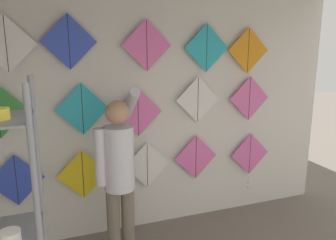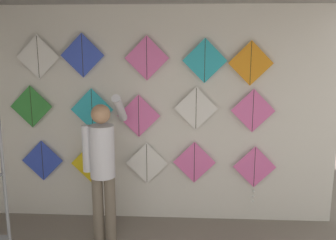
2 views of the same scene
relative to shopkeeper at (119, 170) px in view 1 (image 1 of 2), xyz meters
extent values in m
cube|color=silver|center=(0.41, 0.67, 0.40)|extent=(4.94, 0.06, 2.80)
cylinder|color=white|center=(-0.79, -1.29, 0.23)|extent=(0.10, 0.10, 0.06)
cylinder|color=yellow|center=(-0.78, -1.25, 0.83)|extent=(0.09, 0.09, 0.05)
cylinder|color=#726656|center=(-0.07, -0.02, -0.59)|extent=(0.13, 0.13, 0.81)
cylinder|color=#726656|center=(0.07, -0.01, -0.59)|extent=(0.13, 0.13, 0.81)
cylinder|color=silver|center=(0.00, -0.01, 0.12)|extent=(0.29, 0.29, 0.61)
sphere|color=tan|center=(0.00, -0.01, 0.55)|extent=(0.22, 0.22, 0.22)
cylinder|color=silver|center=(-0.17, -0.02, 0.15)|extent=(0.10, 0.10, 0.54)
cylinder|color=silver|center=(0.17, 0.22, 0.58)|extent=(0.10, 0.50, 0.39)
cube|color=blue|center=(-0.95, 0.58, -0.20)|extent=(0.55, 0.01, 0.55)
cylinder|color=black|center=(-0.95, 0.58, -0.20)|extent=(0.01, 0.01, 0.53)
cube|color=yellow|center=(-0.29, 0.58, -0.23)|extent=(0.55, 0.01, 0.55)
cylinder|color=black|center=(-0.29, 0.58, -0.23)|extent=(0.01, 0.01, 0.53)
cube|color=white|center=(0.45, 0.58, -0.21)|extent=(0.55, 0.01, 0.55)
cylinder|color=black|center=(0.45, 0.58, -0.21)|extent=(0.01, 0.01, 0.53)
cube|color=pink|center=(1.07, 0.58, -0.19)|extent=(0.55, 0.01, 0.55)
cylinder|color=black|center=(1.07, 0.58, -0.19)|extent=(0.01, 0.01, 0.53)
cube|color=pink|center=(1.85, 0.58, -0.24)|extent=(0.55, 0.01, 0.55)
cylinder|color=black|center=(1.85, 0.58, -0.24)|extent=(0.01, 0.01, 0.53)
sphere|color=white|center=(1.85, 0.57, -0.56)|extent=(0.04, 0.04, 0.04)
sphere|color=white|center=(1.85, 0.57, -0.63)|extent=(0.04, 0.04, 0.04)
sphere|color=white|center=(1.85, 0.57, -0.70)|extent=(0.04, 0.04, 0.04)
cube|color=#28B2C6|center=(-0.25, 0.58, 0.50)|extent=(0.55, 0.01, 0.55)
cylinder|color=black|center=(-0.25, 0.58, 0.50)|extent=(0.01, 0.01, 0.53)
cube|color=pink|center=(0.35, 0.58, 0.42)|extent=(0.55, 0.01, 0.55)
cylinder|color=black|center=(0.35, 0.58, 0.42)|extent=(0.01, 0.01, 0.53)
cube|color=white|center=(1.08, 0.58, 0.52)|extent=(0.55, 0.01, 0.55)
cylinder|color=black|center=(1.08, 0.58, 0.52)|extent=(0.01, 0.01, 0.53)
cube|color=pink|center=(1.79, 0.58, 0.50)|extent=(0.55, 0.01, 0.55)
cylinder|color=black|center=(1.79, 0.58, 0.50)|extent=(0.01, 0.01, 0.53)
cube|color=white|center=(-0.91, 0.58, 1.16)|extent=(0.55, 0.01, 0.55)
cylinder|color=black|center=(-0.91, 0.58, 1.16)|extent=(0.01, 0.01, 0.53)
cube|color=blue|center=(-0.35, 0.58, 1.18)|extent=(0.55, 0.01, 0.55)
cylinder|color=black|center=(-0.35, 0.58, 1.18)|extent=(0.01, 0.01, 0.53)
cube|color=pink|center=(0.46, 0.58, 1.15)|extent=(0.55, 0.01, 0.55)
cylinder|color=black|center=(0.46, 0.58, 1.15)|extent=(0.01, 0.01, 0.53)
cube|color=#28B2C6|center=(1.18, 0.58, 1.12)|extent=(0.55, 0.01, 0.55)
cylinder|color=black|center=(1.18, 0.58, 1.12)|extent=(0.01, 0.01, 0.53)
cube|color=orange|center=(1.74, 0.58, 1.09)|extent=(0.55, 0.01, 0.55)
cylinder|color=black|center=(1.74, 0.58, 1.09)|extent=(0.01, 0.01, 0.53)
camera|label=1|loc=(-0.55, -2.90, 1.13)|focal=35.00mm
camera|label=2|loc=(0.98, -4.08, 1.34)|focal=40.00mm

